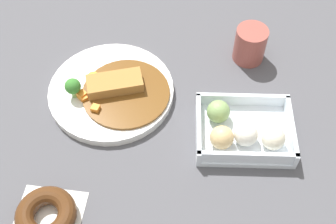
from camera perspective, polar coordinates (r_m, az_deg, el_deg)
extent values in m
plane|color=#4C4C51|center=(0.88, -3.16, -2.83)|extent=(1.60, 1.60, 0.00)
cylinder|color=white|center=(0.94, -7.42, 2.70)|extent=(0.27, 0.27, 0.02)
cylinder|color=brown|center=(0.91, -5.53, 2.48)|extent=(0.18, 0.18, 0.01)
cube|color=#A87538|center=(0.91, -6.98, 3.75)|extent=(0.12, 0.08, 0.02)
cylinder|color=white|center=(0.95, -9.73, 4.30)|extent=(0.05, 0.05, 0.00)
ellipsoid|color=yellow|center=(0.94, -9.80, 4.66)|extent=(0.02, 0.02, 0.01)
cylinder|color=#8CB766|center=(0.92, -12.15, 2.51)|extent=(0.01, 0.01, 0.02)
sphere|color=#387A2D|center=(0.91, -12.38, 3.32)|extent=(0.03, 0.03, 0.03)
cube|color=orange|center=(0.89, -9.47, 0.41)|extent=(0.02, 0.02, 0.02)
cube|color=orange|center=(0.91, -10.91, 1.75)|extent=(0.02, 0.02, 0.01)
cube|color=orange|center=(0.92, -11.20, 2.17)|extent=(0.02, 0.02, 0.02)
cube|color=silver|center=(0.88, 9.81, -2.73)|extent=(0.19, 0.14, 0.01)
cube|color=silver|center=(0.85, 4.01, -1.84)|extent=(0.01, 0.14, 0.03)
cube|color=silver|center=(0.88, 15.80, -2.07)|extent=(0.01, 0.14, 0.03)
cube|color=silver|center=(0.83, 10.34, -5.90)|extent=(0.19, 0.01, 0.03)
cube|color=silver|center=(0.90, 9.69, 1.63)|extent=(0.19, 0.01, 0.03)
sphere|color=#DBB77A|center=(0.83, 7.06, -3.32)|extent=(0.05, 0.05, 0.05)
sphere|color=silver|center=(0.85, 10.18, -2.89)|extent=(0.05, 0.05, 0.05)
sphere|color=#EFE5C6|center=(0.85, 13.64, -3.34)|extent=(0.05, 0.05, 0.05)
sphere|color=#84A860|center=(0.87, 6.61, 0.07)|extent=(0.05, 0.05, 0.05)
cube|color=white|center=(0.82, -15.41, -13.36)|extent=(0.13, 0.13, 0.00)
torus|color=#4C2B14|center=(0.80, -15.69, -12.86)|extent=(0.11, 0.11, 0.03)
cylinder|color=#9E4C42|center=(0.99, 10.71, 8.69)|extent=(0.07, 0.07, 0.08)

